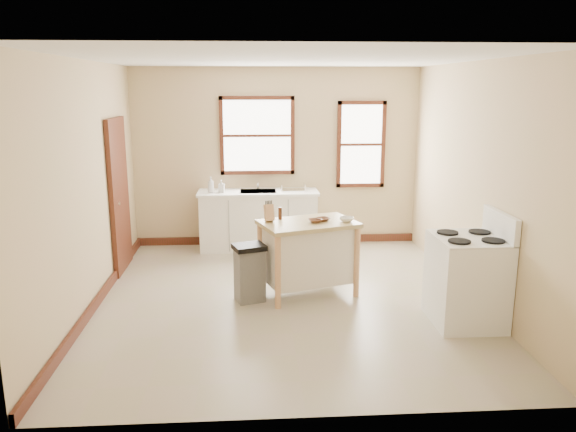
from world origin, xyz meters
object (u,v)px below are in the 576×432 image
(knife_block, at_px, (269,213))
(pepper_grinder, at_px, (280,213))
(bowl_c, at_px, (346,219))
(gas_stove, at_px, (467,268))
(kitchen_island, at_px, (308,258))
(dish_rack, at_px, (293,187))
(bowl_b, at_px, (323,219))
(soap_bottle_b, at_px, (221,186))
(bowl_a, at_px, (315,221))
(soap_bottle_a, at_px, (211,185))
(trash_bin, at_px, (250,273))

(knife_block, relative_size, pepper_grinder, 1.33)
(bowl_c, distance_m, gas_stove, 1.52)
(knife_block, bearing_deg, pepper_grinder, 21.63)
(kitchen_island, distance_m, knife_block, 0.73)
(dish_rack, bearing_deg, bowl_b, -84.25)
(soap_bottle_b, xyz_separation_m, knife_block, (0.66, -1.93, 0.00))
(knife_block, distance_m, gas_stove, 2.35)
(kitchen_island, bearing_deg, knife_block, 157.27)
(kitchen_island, height_order, bowl_c, bowl_c)
(dish_rack, relative_size, bowl_a, 2.36)
(pepper_grinder, height_order, bowl_b, pepper_grinder)
(gas_stove, bearing_deg, dish_rack, 118.46)
(bowl_c, bearing_deg, gas_stove, -39.29)
(soap_bottle_b, bearing_deg, kitchen_island, -54.18)
(knife_block, bearing_deg, gas_stove, -40.75)
(soap_bottle_a, height_order, gas_stove, gas_stove)
(pepper_grinder, height_order, gas_stove, gas_stove)
(kitchen_island, xyz_separation_m, bowl_b, (0.19, 0.03, 0.48))
(bowl_b, height_order, bowl_c, bowl_c)
(soap_bottle_a, height_order, bowl_a, soap_bottle_a)
(soap_bottle_a, height_order, trash_bin, soap_bottle_a)
(bowl_b, xyz_separation_m, trash_bin, (-0.90, -0.22, -0.59))
(bowl_a, relative_size, bowl_b, 1.01)
(soap_bottle_a, relative_size, pepper_grinder, 1.63)
(trash_bin, bearing_deg, bowl_b, -5.05)
(bowl_a, distance_m, gas_stove, 1.82)
(dish_rack, distance_m, bowl_a, 2.10)
(soap_bottle_b, bearing_deg, pepper_grinder, -60.42)
(kitchen_island, xyz_separation_m, bowl_c, (0.46, -0.03, 0.49))
(knife_block, xyz_separation_m, bowl_c, (0.93, -0.06, -0.07))
(pepper_grinder, relative_size, trash_bin, 0.22)
(bowl_b, height_order, trash_bin, bowl_b)
(soap_bottle_a, bearing_deg, dish_rack, -19.39)
(bowl_a, distance_m, trash_bin, 1.00)
(kitchen_island, distance_m, pepper_grinder, 0.64)
(bowl_b, bearing_deg, soap_bottle_b, 124.24)
(soap_bottle_b, relative_size, pepper_grinder, 1.27)
(soap_bottle_b, xyz_separation_m, gas_stove, (2.75, -2.94, -0.40))
(pepper_grinder, bearing_deg, knife_block, -143.43)
(soap_bottle_a, height_order, bowl_c, soap_bottle_a)
(bowl_b, bearing_deg, bowl_c, -11.95)
(gas_stove, bearing_deg, bowl_c, 140.71)
(gas_stove, bearing_deg, bowl_b, 144.93)
(bowl_a, relative_size, trash_bin, 0.23)
(soap_bottle_b, xyz_separation_m, bowl_c, (1.59, -2.00, -0.07))
(gas_stove, bearing_deg, knife_block, 154.18)
(soap_bottle_b, xyz_separation_m, trash_bin, (0.42, -2.16, -0.67))
(pepper_grinder, bearing_deg, trash_bin, -139.50)
(trash_bin, bearing_deg, dish_rack, 54.48)
(kitchen_island, bearing_deg, bowl_b, -8.55)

